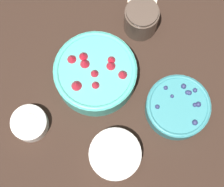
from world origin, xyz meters
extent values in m
plane|color=black|center=(0.00, 0.00, 0.00)|extent=(4.00, 4.00, 0.00)
cylinder|color=#47AD9E|center=(0.04, -0.11, 0.04)|extent=(0.23, 0.23, 0.07)
torus|color=#47AD9E|center=(0.04, -0.11, 0.07)|extent=(0.23, 0.23, 0.02)
cylinder|color=#B21928|center=(0.04, -0.11, 0.06)|extent=(0.18, 0.18, 0.02)
cone|color=#B21928|center=(-0.01, -0.09, 0.08)|extent=(0.03, 0.03, 0.02)
cone|color=#B21928|center=(0.05, -0.18, 0.08)|extent=(0.04, 0.04, 0.03)
cone|color=#B21928|center=(0.05, -0.10, 0.08)|extent=(0.03, 0.03, 0.03)
cone|color=#B21928|center=(0.04, -0.14, 0.08)|extent=(0.04, 0.04, 0.03)
cone|color=#B21928|center=(0.01, -0.04, 0.08)|extent=(0.04, 0.04, 0.03)
cone|color=#B21928|center=(0.10, -0.13, 0.08)|extent=(0.04, 0.04, 0.03)
cone|color=#B21928|center=(0.02, -0.16, 0.08)|extent=(0.03, 0.03, 0.03)
cone|color=#B21928|center=(0.07, -0.08, 0.08)|extent=(0.04, 0.04, 0.02)
cone|color=#B21928|center=(0.01, -0.08, 0.08)|extent=(0.04, 0.04, 0.03)
cylinder|color=teal|center=(0.00, 0.13, 0.02)|extent=(0.18, 0.18, 0.05)
torus|color=teal|center=(0.00, 0.13, 0.05)|extent=(0.18, 0.18, 0.01)
cylinder|color=navy|center=(0.00, 0.13, 0.04)|extent=(0.14, 0.14, 0.01)
sphere|color=navy|center=(0.02, 0.19, 0.05)|extent=(0.02, 0.02, 0.02)
sphere|color=navy|center=(-0.05, 0.14, 0.05)|extent=(0.01, 0.01, 0.01)
sphere|color=navy|center=(-0.06, 0.15, 0.05)|extent=(0.01, 0.01, 0.01)
sphere|color=navy|center=(0.03, 0.09, 0.05)|extent=(0.01, 0.01, 0.01)
sphere|color=navy|center=(-0.04, 0.14, 0.05)|extent=(0.01, 0.01, 0.01)
sphere|color=navy|center=(-0.02, 0.17, 0.05)|extent=(0.01, 0.01, 0.01)
sphere|color=navy|center=(-0.02, 0.08, 0.05)|extent=(0.01, 0.01, 0.01)
sphere|color=navy|center=(-0.03, 0.18, 0.05)|extent=(0.02, 0.02, 0.02)
sphere|color=navy|center=(-0.05, 0.12, 0.05)|extent=(0.01, 0.01, 0.01)
sphere|color=navy|center=(-0.01, 0.10, 0.05)|extent=(0.01, 0.01, 0.01)
cylinder|color=white|center=(0.20, 0.05, 0.03)|extent=(0.14, 0.14, 0.05)
torus|color=white|center=(0.20, 0.05, 0.05)|extent=(0.14, 0.14, 0.01)
cylinder|color=beige|center=(0.20, 0.05, 0.04)|extent=(0.11, 0.11, 0.02)
cylinder|color=beige|center=(0.19, 0.05, 0.05)|extent=(0.03, 0.03, 0.01)
cylinder|color=beige|center=(0.17, 0.04, 0.05)|extent=(0.03, 0.03, 0.01)
cylinder|color=beige|center=(0.17, 0.04, 0.05)|extent=(0.03, 0.03, 0.01)
cylinder|color=beige|center=(0.17, 0.10, 0.05)|extent=(0.03, 0.03, 0.01)
cylinder|color=beige|center=(0.18, 0.07, 0.05)|extent=(0.03, 0.03, 0.01)
cylinder|color=beige|center=(0.20, 0.09, 0.05)|extent=(0.03, 0.03, 0.01)
cylinder|color=beige|center=(0.23, 0.04, 0.05)|extent=(0.03, 0.03, 0.01)
cylinder|color=beige|center=(0.19, 0.08, 0.05)|extent=(0.03, 0.03, 0.01)
cylinder|color=beige|center=(0.22, 0.05, 0.05)|extent=(0.03, 0.03, 0.01)
cylinder|color=white|center=(0.25, -0.19, 0.02)|extent=(0.10, 0.10, 0.04)
torus|color=white|center=(0.25, -0.19, 0.04)|extent=(0.10, 0.10, 0.01)
cylinder|color=white|center=(0.25, -0.19, 0.03)|extent=(0.08, 0.08, 0.01)
ellipsoid|color=white|center=(0.25, -0.19, 0.04)|extent=(0.05, 0.05, 0.02)
cylinder|color=#4C3D33|center=(-0.17, -0.08, 0.04)|extent=(0.10, 0.10, 0.09)
cylinder|color=#3D2316|center=(-0.17, -0.08, 0.04)|extent=(0.08, 0.08, 0.07)
cylinder|color=#4C3D33|center=(-0.17, -0.08, 0.09)|extent=(0.09, 0.09, 0.01)
camera|label=1|loc=(0.29, 0.10, 1.03)|focal=60.00mm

